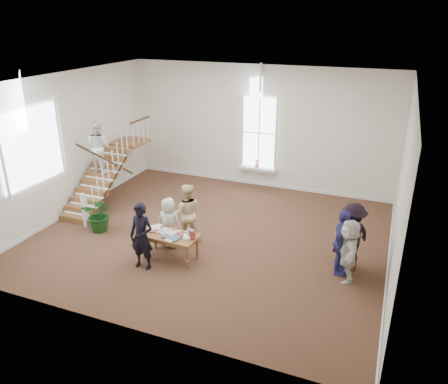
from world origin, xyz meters
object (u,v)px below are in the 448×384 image
at_px(library_table, 170,237).
at_px(side_chair, 349,251).
at_px(woman_cluster_b, 352,236).
at_px(elderly_woman, 169,223).
at_px(floor_plant, 100,214).
at_px(person_yellow, 187,213).
at_px(police_officer, 142,236).
at_px(woman_cluster_a, 342,243).
at_px(woman_cluster_c, 348,250).

bearing_deg(library_table, side_chair, 18.45).
relative_size(library_table, woman_cluster_b, 0.87).
bearing_deg(side_chair, elderly_woman, 174.83).
bearing_deg(library_table, floor_plant, 168.32).
bearing_deg(person_yellow, police_officer, 54.52).
height_order(library_table, person_yellow, person_yellow).
bearing_deg(woman_cluster_a, elderly_woman, 97.94).
bearing_deg(woman_cluster_b, floor_plant, -47.53).
xyz_separation_m(police_officer, woman_cluster_c, (4.94, 1.39, -0.09)).
relative_size(library_table, elderly_woman, 1.06).
bearing_deg(library_table, woman_cluster_c, 11.35).
xyz_separation_m(police_officer, woman_cluster_a, (4.75, 1.59, -0.02)).
distance_m(elderly_woman, woman_cluster_c, 4.85).
bearing_deg(person_yellow, woman_cluster_a, 155.36).
xyz_separation_m(person_yellow, floor_plant, (-2.70, -0.43, -0.32)).
relative_size(library_table, person_yellow, 0.89).
xyz_separation_m(woman_cluster_a, woman_cluster_b, (0.19, 0.45, 0.01)).
height_order(woman_cluster_a, woman_cluster_c, woman_cluster_a).
bearing_deg(person_yellow, woman_cluster_c, 152.93).
height_order(woman_cluster_a, woman_cluster_b, woman_cluster_b).
bearing_deg(side_chair, library_table, -177.32).
distance_m(woman_cluster_a, floor_plant, 7.06).
bearing_deg(woman_cluster_b, woman_cluster_c, 36.78).
relative_size(person_yellow, woman_cluster_a, 0.99).
xyz_separation_m(person_yellow, woman_cluster_b, (4.54, 0.29, 0.02)).
bearing_deg(woman_cluster_a, side_chair, -20.99).
distance_m(person_yellow, woman_cluster_b, 4.55).
bearing_deg(woman_cluster_b, side_chair, 22.84).
xyz_separation_m(library_table, elderly_woman, (-0.34, 0.60, 0.09)).
height_order(elderly_woman, person_yellow, person_yellow).
height_order(person_yellow, woman_cluster_a, woman_cluster_a).
distance_m(library_table, side_chair, 4.68).
distance_m(police_officer, floor_plant, 2.68).
bearing_deg(woman_cluster_c, floor_plant, -106.89).
height_order(person_yellow, woman_cluster_b, woman_cluster_b).
xyz_separation_m(person_yellow, woman_cluster_c, (4.54, -0.36, -0.06)).
distance_m(police_officer, woman_cluster_a, 5.01).
xyz_separation_m(person_yellow, side_chair, (4.53, 0.23, -0.40)).
relative_size(elderly_woman, floor_plant, 1.34).
height_order(library_table, woman_cluster_c, woman_cluster_c).
height_order(police_officer, floor_plant, police_officer).
xyz_separation_m(elderly_woman, woman_cluster_c, (4.84, 0.14, 0.08)).
height_order(elderly_woman, woman_cluster_b, woman_cluster_b).
bearing_deg(woman_cluster_a, library_table, 106.00).
distance_m(person_yellow, side_chair, 4.55).
distance_m(woman_cluster_c, floor_plant, 7.25).
distance_m(elderly_woman, person_yellow, 0.60).
xyz_separation_m(library_table, floor_plant, (-2.74, 0.67, -0.09)).
bearing_deg(woman_cluster_a, police_officer, 112.26).
xyz_separation_m(police_officer, person_yellow, (0.40, 1.75, -0.03)).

